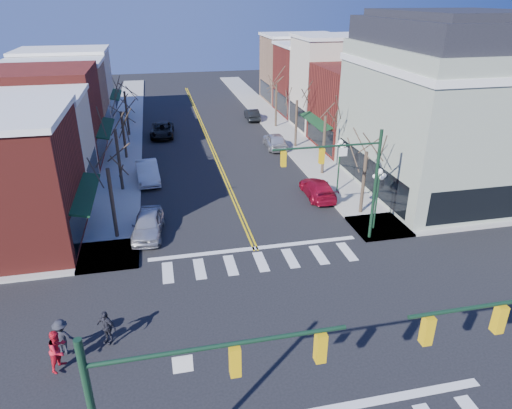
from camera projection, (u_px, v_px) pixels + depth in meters
ground at (291, 331)px, 21.26m from camera, size 160.00×160.00×0.00m
sidewalk_left at (119, 185)px, 37.27m from camera, size 3.50×70.00×0.15m
sidewalk_right at (322, 170)px, 40.68m from camera, size 3.50×70.00×0.15m
bldg_left_stucco_a at (19, 150)px, 33.97m from camera, size 10.00×7.00×7.50m
bldg_left_brick_b at (40, 118)px, 40.86m from camera, size 10.00×9.00×8.50m
bldg_left_tan at (57, 102)px, 48.33m from camera, size 10.00×7.50×7.80m
bldg_left_stucco_b at (67, 87)px, 55.12m from camera, size 10.00×8.00×8.20m
bldg_right_brick_a at (369, 108)px, 45.45m from camera, size 10.00×8.50×8.00m
bldg_right_stucco at (340, 84)px, 51.91m from camera, size 10.00×7.00×10.00m
bldg_right_brick_b at (318, 80)px, 58.88m from camera, size 10.00×8.00×8.50m
bldg_right_tan at (299, 69)px, 65.87m from camera, size 10.00×8.00×9.00m
victorian_corner at (449, 105)px, 34.55m from camera, size 12.25×14.25×13.30m
traffic_mast_near_left at (170, 405)px, 11.64m from camera, size 6.60×0.28×7.20m
traffic_mast_far_right at (348, 172)px, 26.93m from camera, size 6.60×0.28×7.20m
lamppost_corner at (378, 189)px, 29.16m from camera, size 0.36×0.36×4.33m
lamppost_midblock at (340, 157)px, 34.92m from camera, size 0.36×0.36×4.33m
tree_left_a at (113, 204)px, 28.39m from camera, size 0.24×0.24×4.76m
tree_left_b at (119, 161)px, 35.43m from camera, size 0.24×0.24×5.04m
tree_left_c at (124, 136)px, 42.63m from camera, size 0.24×0.24×4.55m
tree_left_d at (127, 114)px, 49.65m from camera, size 0.24×0.24×4.90m
tree_right_a at (363, 184)px, 31.69m from camera, size 0.24×0.24×4.62m
tree_right_b at (324, 146)px, 38.67m from camera, size 0.24×0.24×5.18m
tree_right_c at (296, 124)px, 45.84m from camera, size 0.24×0.24×4.83m
tree_right_d at (276, 106)px, 52.91m from camera, size 0.24×0.24×4.97m
car_left_near at (148, 224)px, 29.44m from camera, size 2.33×4.76×1.56m
car_left_mid at (148, 172)px, 38.05m from camera, size 2.11×5.06×1.63m
car_left_far at (162, 130)px, 50.10m from camera, size 2.77×5.40×1.46m
car_right_near at (318, 188)px, 35.09m from camera, size 2.09×4.83×1.38m
car_right_mid at (275, 141)px, 46.29m from camera, size 2.04×4.74×1.59m
car_right_far at (252, 114)px, 56.84m from camera, size 1.58×4.21×1.37m
pedestrian_red_b at (58, 350)px, 18.59m from camera, size 1.04×1.13×1.86m
pedestrian_dark_a at (106, 327)px, 20.01m from camera, size 1.03×0.89×1.66m
pedestrian_dark_b at (62, 337)px, 19.39m from camera, size 1.16×0.74×1.71m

